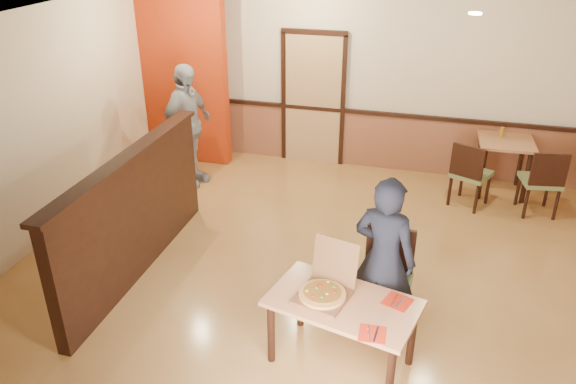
# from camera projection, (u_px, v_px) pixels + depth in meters

# --- Properties ---
(floor) EXTENTS (7.00, 7.00, 0.00)m
(floor) POSITION_uv_depth(u_px,v_px,m) (311.00, 285.00, 6.29)
(floor) COLOR tan
(floor) RESTS_ON ground
(ceiling) EXTENTS (7.00, 7.00, 0.00)m
(ceiling) POSITION_uv_depth(u_px,v_px,m) (317.00, 30.00, 5.04)
(ceiling) COLOR black
(ceiling) RESTS_ON wall_back
(wall_back) EXTENTS (7.00, 0.00, 7.00)m
(wall_back) POSITION_uv_depth(u_px,v_px,m) (365.00, 81.00, 8.69)
(wall_back) COLOR beige
(wall_back) RESTS_ON floor
(wall_left) EXTENTS (0.00, 7.00, 7.00)m
(wall_left) POSITION_uv_depth(u_px,v_px,m) (20.00, 139.00, 6.49)
(wall_left) COLOR beige
(wall_left) RESTS_ON floor
(wainscot_back) EXTENTS (7.00, 0.04, 0.90)m
(wainscot_back) POSITION_uv_depth(u_px,v_px,m) (361.00, 140.00, 9.08)
(wainscot_back) COLOR brown
(wainscot_back) RESTS_ON floor
(chair_rail_back) EXTENTS (7.00, 0.06, 0.06)m
(chair_rail_back) POSITION_uv_depth(u_px,v_px,m) (362.00, 112.00, 8.86)
(chair_rail_back) COLOR black
(chair_rail_back) RESTS_ON wall_back
(back_door) EXTENTS (0.90, 0.06, 2.10)m
(back_door) POSITION_uv_depth(u_px,v_px,m) (313.00, 100.00, 9.00)
(back_door) COLOR tan
(back_door) RESTS_ON wall_back
(booth_partition) EXTENTS (0.20, 3.10, 1.44)m
(booth_partition) POSITION_uv_depth(u_px,v_px,m) (134.00, 214.00, 6.26)
(booth_partition) COLOR black
(booth_partition) RESTS_ON floor
(red_accent_panel) EXTENTS (1.60, 0.20, 2.78)m
(red_accent_panel) POSITION_uv_depth(u_px,v_px,m) (179.00, 77.00, 8.94)
(red_accent_panel) COLOR #A52A0B
(red_accent_panel) RESTS_ON floor
(spot_c) EXTENTS (0.14, 0.14, 0.02)m
(spot_c) POSITION_uv_depth(u_px,v_px,m) (475.00, 13.00, 6.01)
(spot_c) COLOR #FFD4B2
(spot_c) RESTS_ON ceiling
(main_table) EXTENTS (1.43, 1.02, 0.69)m
(main_table) POSITION_uv_depth(u_px,v_px,m) (343.00, 311.00, 4.97)
(main_table) COLOR #B8774D
(main_table) RESTS_ON floor
(diner_chair) EXTENTS (0.53, 0.53, 1.01)m
(diner_chair) POSITION_uv_depth(u_px,v_px,m) (386.00, 275.00, 5.51)
(diner_chair) COLOR olive
(diner_chair) RESTS_ON floor
(side_chair_left) EXTENTS (0.63, 0.63, 0.96)m
(side_chair_left) POSITION_uv_depth(u_px,v_px,m) (470.00, 172.00, 7.76)
(side_chair_left) COLOR olive
(side_chair_left) RESTS_ON floor
(side_chair_right) EXTENTS (0.56, 0.56, 0.97)m
(side_chair_right) POSITION_uv_depth(u_px,v_px,m) (543.00, 180.00, 7.53)
(side_chair_right) COLOR olive
(side_chair_right) RESTS_ON floor
(side_table) EXTENTS (0.79, 0.79, 0.82)m
(side_table) POSITION_uv_depth(u_px,v_px,m) (504.00, 152.00, 8.13)
(side_table) COLOR #B8774D
(side_table) RESTS_ON floor
(diner) EXTENTS (0.70, 0.56, 1.68)m
(diner) POSITION_uv_depth(u_px,v_px,m) (384.00, 259.00, 5.26)
(diner) COLOR black
(diner) RESTS_ON floor
(passerby) EXTENTS (0.67, 1.15, 1.85)m
(passerby) POSITION_uv_depth(u_px,v_px,m) (187.00, 126.00, 8.27)
(passerby) COLOR #93929B
(passerby) RESTS_ON floor
(pizza_box) EXTENTS (0.54, 0.60, 0.46)m
(pizza_box) POSITION_uv_depth(u_px,v_px,m) (325.00, 290.00, 4.97)
(pizza_box) COLOR brown
(pizza_box) RESTS_ON main_table
(pizza) EXTENTS (0.55, 0.55, 0.03)m
(pizza) POSITION_uv_depth(u_px,v_px,m) (322.00, 294.00, 4.94)
(pizza) COLOR tan
(pizza) RESTS_ON pizza_box
(napkin_near) EXTENTS (0.23, 0.23, 0.01)m
(napkin_near) POSITION_uv_depth(u_px,v_px,m) (372.00, 334.00, 4.54)
(napkin_near) COLOR red
(napkin_near) RESTS_ON main_table
(napkin_far) EXTENTS (0.29, 0.29, 0.01)m
(napkin_far) POSITION_uv_depth(u_px,v_px,m) (397.00, 302.00, 4.91)
(napkin_far) COLOR red
(napkin_far) RESTS_ON main_table
(condiment) EXTENTS (0.06, 0.06, 0.15)m
(condiment) POSITION_uv_depth(u_px,v_px,m) (502.00, 132.00, 8.13)
(condiment) COLOR #996A1B
(condiment) RESTS_ON side_table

